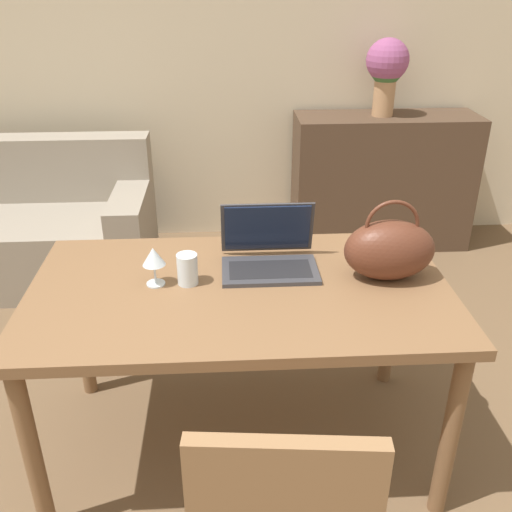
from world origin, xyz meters
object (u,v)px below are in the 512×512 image
Objects in this scene: drinking_glass at (187,269)px; handbag at (389,249)px; flower_vase at (387,68)px; wine_glass at (154,258)px; couch at (20,232)px; laptop at (269,250)px.

drinking_glass is 0.72m from handbag.
wine_glass is at bearing -124.85° from flower_vase.
wine_glass is (-0.12, -0.00, 0.05)m from drinking_glass.
flower_vase reaches higher than wine_glass.
drinking_glass is at bearing -52.99° from couch.
flower_vase is (2.30, 0.34, 0.91)m from couch.
wine_glass is 0.30× the size of flower_vase.
couch is 4.94× the size of handbag.
flower_vase is at bearing 76.35° from handbag.
handbag is at bearing -16.52° from laptop.
couch is 1.90m from wine_glass.
couch is at bearing 136.12° from laptop.
wine_glass is at bearing -55.92° from couch.
flower_vase reaches higher than couch.
wine_glass is 0.84m from handbag.
couch is 2.05m from laptop.
drinking_glass is (1.13, -1.51, 0.51)m from couch.
wine_glass is 0.44× the size of handbag.
drinking_glass is 0.35× the size of handbag.
flower_vase is at bearing 57.61° from drinking_glass.
laptop is at bearing 22.93° from drinking_glass.
wine_glass is (1.02, -1.51, 0.56)m from couch.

